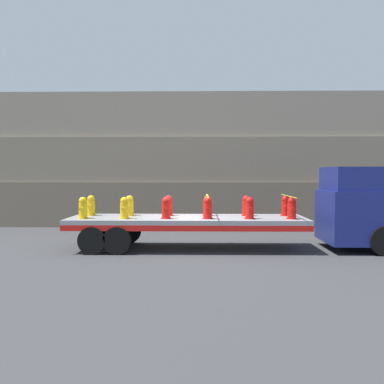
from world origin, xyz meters
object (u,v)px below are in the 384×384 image
Objects in this scene: truck_cab at (360,208)px; fire_hydrant_red_far_5 at (285,206)px; flatbed_trailer at (170,223)px; fire_hydrant_red_near_3 at (208,208)px; fire_hydrant_yellow_near_1 at (124,208)px; fire_hydrant_red_far_2 at (168,206)px; fire_hydrant_yellow_far_0 at (91,206)px; fire_hydrant_yellow_near_0 at (83,208)px; fire_hydrant_red_near_4 at (250,208)px; fire_hydrant_red_far_3 at (207,206)px; fire_hydrant_red_near_2 at (166,208)px; fire_hydrant_red_far_4 at (246,206)px; fire_hydrant_yellow_far_1 at (130,206)px; fire_hydrant_red_near_5 at (292,208)px.

truck_cab is 2.65m from fire_hydrant_red_far_5.
truck_cab reaches higher than flatbed_trailer.
truck_cab is at bearing 5.73° from fire_hydrant_red_near_3.
fire_hydrant_yellow_near_1 and fire_hydrant_red_far_2 have the same top height.
fire_hydrant_yellow_far_0 reaches higher than flatbed_trailer.
fire_hydrant_red_near_4 is at bearing 0.00° from fire_hydrant_yellow_near_0.
fire_hydrant_red_far_3 is 2.96m from fire_hydrant_red_far_5.
fire_hydrant_yellow_near_0 is 2.96m from fire_hydrant_red_near_2.
truck_cab is at bearing -12.11° from fire_hydrant_red_far_5.
fire_hydrant_yellow_near_1 reaches higher than flatbed_trailer.
fire_hydrant_red_far_4 is (2.96, 1.11, 0.00)m from fire_hydrant_red_near_2.
flatbed_trailer is 11.17× the size of fire_hydrant_yellow_near_0.
fire_hydrant_yellow_near_1 is 4.57m from fire_hydrant_red_far_4.
flatbed_trailer is at bearing -19.33° from fire_hydrant_yellow_far_1.
fire_hydrant_red_far_5 is at bearing 20.63° from fire_hydrant_red_near_3.
fire_hydrant_yellow_far_0 is at bearing 180.00° from fire_hydrant_red_far_4.
truck_cab is 5.58m from fire_hydrant_red_near_3.
fire_hydrant_red_far_5 is at bearing 0.00° from fire_hydrant_red_far_3.
fire_hydrant_yellow_far_0 is at bearing 169.34° from fire_hydrant_red_near_4.
fire_hydrant_yellow_far_1 is 1.00× the size of fire_hydrant_red_far_3.
fire_hydrant_yellow_near_1 is at bearing -143.03° from fire_hydrant_red_far_2.
fire_hydrant_yellow_near_0 and fire_hydrant_red_far_2 have the same top height.
fire_hydrant_yellow_far_1 is 1.85m from fire_hydrant_red_near_2.
fire_hydrant_yellow_far_0 is at bearing 90.00° from fire_hydrant_yellow_near_0.
truck_cab is 4.11m from fire_hydrant_red_near_4.
fire_hydrant_yellow_far_0 and fire_hydrant_yellow_near_1 have the same top height.
fire_hydrant_yellow_far_1 is at bearing 160.67° from flatbed_trailer.
fire_hydrant_yellow_near_0 is 1.00× the size of fire_hydrant_red_far_2.
fire_hydrant_red_near_4 is at bearing -172.22° from truck_cab.
fire_hydrant_red_near_5 is 1.00× the size of fire_hydrant_red_far_5.
fire_hydrant_red_near_3 is at bearing -22.10° from flatbed_trailer.
fire_hydrant_yellow_far_0 is 1.00× the size of fire_hydrant_red_far_5.
fire_hydrant_red_far_4 is at bearing 0.00° from fire_hydrant_red_far_3.
fire_hydrant_red_far_2 is at bearing 180.00° from fire_hydrant_red_far_3.
fire_hydrant_red_near_2 is at bearing -159.37° from fire_hydrant_red_far_4.
flatbed_trailer is 11.17× the size of fire_hydrant_red_near_5.
fire_hydrant_red_near_4 is (4.43, -1.11, 0.00)m from fire_hydrant_yellow_far_1.
fire_hydrant_red_near_2 is (2.96, 0.00, 0.00)m from fire_hydrant_yellow_near_0.
fire_hydrant_yellow_far_1 and fire_hydrant_red_far_4 have the same top height.
truck_cab is 7.05m from fire_hydrant_red_near_2.
fire_hydrant_red_near_3 and fire_hydrant_red_near_4 have the same top height.
fire_hydrant_red_near_2 is at bearing -20.63° from fire_hydrant_yellow_far_0.
truck_cab is 3.91× the size of fire_hydrant_yellow_near_0.
fire_hydrant_red_far_5 is (2.96, 1.11, 0.00)m from fire_hydrant_red_near_3.
fire_hydrant_red_near_5 reaches higher than flatbed_trailer.
fire_hydrant_red_near_2 and fire_hydrant_red_far_2 have the same top height.
fire_hydrant_red_far_4 is 1.00× the size of fire_hydrant_red_far_5.
fire_hydrant_red_near_5 is at bearing 0.00° from fire_hydrant_red_near_3.
fire_hydrant_yellow_far_0 is 6.01m from fire_hydrant_red_near_4.
truck_cab reaches higher than fire_hydrant_red_near_4.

